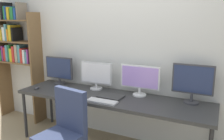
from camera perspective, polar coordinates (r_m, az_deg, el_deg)
The scene contains 11 objects.
wall_back at distance 3.36m, azimuth 2.75°, elevation 4.75°, with size 5.03×0.10×2.60m.
desk at distance 3.13m, azimuth -0.40°, elevation -7.28°, with size 2.63×0.68×0.74m.
bookshelf at distance 4.33m, azimuth -22.40°, elevation 5.46°, with size 0.83×0.28×2.01m.
monitor_far_left at distance 3.74m, azimuth -12.76°, elevation 0.11°, with size 0.49×0.18×0.43m.
monitor_center_left at distance 3.38m, azimuth -3.88°, elevation -1.17°, with size 0.50×0.18×0.40m.
monitor_center_right at distance 3.11m, azimuth 6.82°, elevation -2.18°, with size 0.54×0.18×0.41m.
monitor_far_right at distance 2.96m, azimuth 19.07°, elevation -2.72°, with size 0.48×0.18×0.48m.
keyboard_main at distance 2.92m, azimuth -2.41°, elevation -7.62°, with size 0.39×0.13×0.02m, color silver.
mouse_left_side at distance 3.60m, azimuth -17.82°, elevation -4.16°, with size 0.06×0.10×0.03m, color #38383D.
mouse_right_side at distance 3.16m, azimuth -10.26°, elevation -6.06°, with size 0.06×0.10×0.03m, color silver.
laptop_closed at distance 3.08m, azimuth -0.28°, elevation -6.48°, with size 0.32×0.22×0.02m, color #2D2D2D.
Camera 1 is at (1.30, -2.04, 1.76)m, focal length 37.50 mm.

